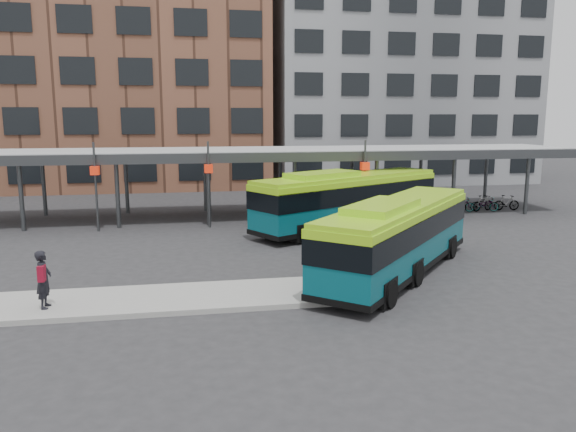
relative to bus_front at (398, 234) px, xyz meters
name	(u,v)px	position (x,y,z in m)	size (l,w,h in m)	color
ground	(296,271)	(-3.81, 1.27, -1.61)	(120.00, 120.00, 0.00)	#28282B
boarding_island	(151,300)	(-9.31, -1.73, -1.52)	(14.00, 3.00, 0.18)	gray
canopy	(254,153)	(-3.87, 14.13, 2.30)	(40.00, 6.53, 4.80)	#999B9E
building_brick	(117,61)	(-13.81, 33.27, 9.39)	(26.00, 14.00, 22.00)	brown
building_grey	(393,76)	(12.19, 33.27, 8.39)	(24.00, 14.00, 20.00)	slate
bus_front	(398,234)	(0.00, 0.00, 0.00)	(9.16, 10.02, 3.09)	#084F5B
bus_rear	(348,199)	(0.64, 9.05, 0.10)	(11.63, 8.09, 3.29)	#084F5B
pedestrian	(44,279)	(-12.53, -2.20, -0.49)	(0.45, 0.69, 1.85)	black
bike_rack	(462,205)	(9.60, 13.20, -1.12)	(7.34, 1.36, 1.05)	slate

